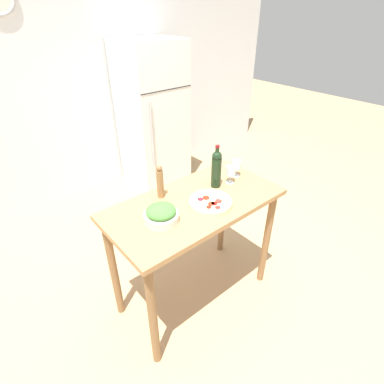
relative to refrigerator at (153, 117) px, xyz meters
name	(u,v)px	position (x,y,z in m)	size (l,w,h in m)	color
ground_plane	(194,293)	(-0.88, -1.84, -0.88)	(14.00, 14.00, 0.00)	tan
wall_back	(63,87)	(-0.89, 0.38, 0.42)	(6.40, 0.09, 2.60)	silver
refrigerator	(153,117)	(0.00, 0.00, 0.00)	(0.70, 0.68, 1.76)	silver
prep_counter	(195,219)	(-0.88, -1.84, -0.09)	(1.23, 0.62, 0.94)	#A87A4C
wine_bottle	(216,168)	(-0.64, -1.78, 0.21)	(0.07, 0.07, 0.32)	black
wine_glass_near	(231,172)	(-0.52, -1.82, 0.15)	(0.07, 0.07, 0.13)	silver
wine_glass_far	(236,165)	(-0.41, -1.77, 0.15)	(0.07, 0.07, 0.13)	silver
pepper_mill	(160,182)	(-1.03, -1.64, 0.18)	(0.05, 0.05, 0.24)	olive
salad_bowl	(161,214)	(-1.18, -1.87, 0.11)	(0.22, 0.22, 0.11)	silver
homemade_pizza	(210,202)	(-0.83, -1.93, 0.08)	(0.29, 0.29, 0.03)	beige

